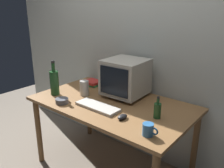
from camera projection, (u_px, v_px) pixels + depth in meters
back_wall at (143, 43)px, 2.45m from camera, size 4.00×0.08×2.50m
desk at (112, 111)px, 2.27m from camera, size 1.50×0.87×0.76m
crt_monitor at (125, 78)px, 2.33m from camera, size 0.39×0.40×0.37m
keyboard at (97, 107)px, 2.12m from camera, size 0.42×0.15×0.02m
computer_mouse at (122, 117)px, 1.91m from camera, size 0.06×0.10×0.04m
bottle_tall at (54, 82)px, 2.39m from camera, size 0.09×0.09×0.36m
bottle_short at (157, 110)px, 1.91m from camera, size 0.06×0.06×0.19m
book_stack at (92, 83)px, 2.70m from camera, size 0.20×0.18×0.05m
mug at (148, 130)px, 1.66m from camera, size 0.12×0.08×0.09m
cd_spindle at (62, 101)px, 2.21m from camera, size 0.12×0.12×0.04m
metal_canister at (84, 88)px, 2.39m from camera, size 0.09×0.09×0.15m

